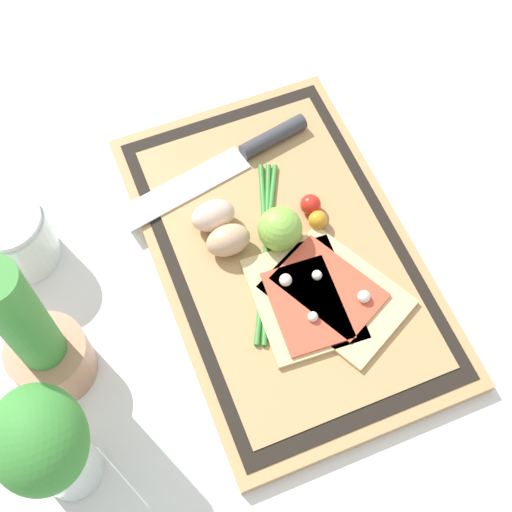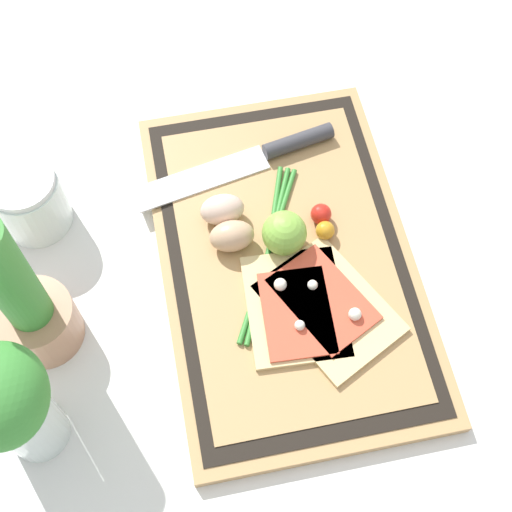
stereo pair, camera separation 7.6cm
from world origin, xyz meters
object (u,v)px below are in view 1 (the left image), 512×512
cherry_tomato_red (311,205)px  knife (246,153)px  egg_pink (213,216)px  lime (278,229)px  cherry_tomato_yellow (318,220)px  sauce_jar (17,240)px  pizza_slice_far (304,300)px  pizza_slice_near (336,293)px  herb_glass (47,447)px  herb_pot (40,344)px  egg_brown (228,240)px

cherry_tomato_red → knife: bearing=22.6°
egg_pink → lime: 0.09m
knife → cherry_tomato_red: 0.12m
lime → cherry_tomato_yellow: size_ratio=2.32×
egg_pink → sauce_jar: bearing=76.5°
knife → pizza_slice_far: bearing=176.6°
pizza_slice_near → herb_glass: size_ratio=1.03×
knife → cherry_tomato_red: size_ratio=10.49×
pizza_slice_far → lime: lime is taller
cherry_tomato_yellow → herb_glass: (-0.18, 0.38, 0.08)m
cherry_tomato_red → herb_pot: size_ratio=0.11×
cherry_tomato_red → herb_pot: 0.38m
egg_brown → herb_glass: 0.33m
pizza_slice_far → cherry_tomato_red: size_ratio=5.70×
pizza_slice_far → knife: 0.23m
cherry_tomato_yellow → herb_glass: herb_glass is taller
egg_pink → herb_pot: bearing=114.5°
egg_pink → cherry_tomato_red: size_ratio=2.09×
cherry_tomato_red → sauce_jar: (0.09, 0.37, 0.01)m
cherry_tomato_yellow → knife: bearing=18.8°
egg_brown → egg_pink: bearing=7.1°
pizza_slice_near → herb_glass: bearing=102.6°
egg_brown → lime: bearing=-102.2°
knife → herb_glass: (-0.32, 0.33, 0.09)m
egg_brown → herb_glass: size_ratio=0.30×
lime → herb_pot: bearing=100.2°
egg_pink → herb_pot: herb_pot is taller
knife → cherry_tomato_yellow: 0.14m
pizza_slice_near → sauce_jar: sauce_jar is taller
lime → cherry_tomato_red: bearing=-65.3°
pizza_slice_far → egg_brown: 0.12m
pizza_slice_near → cherry_tomato_red: cherry_tomato_red is taller
egg_brown → cherry_tomato_red: egg_brown is taller
herb_pot → herb_glass: 0.13m
cherry_tomato_yellow → herb_pot: size_ratio=0.10×
herb_glass → pizza_slice_far: bearing=-75.0°
egg_pink → herb_glass: size_ratio=0.30×
herb_glass → egg_pink: bearing=-47.8°
sauce_jar → knife: bearing=-85.3°
pizza_slice_near → egg_brown: size_ratio=3.48×
pizza_slice_far → sauce_jar: 0.37m
pizza_slice_far → herb_pot: herb_pot is taller
cherry_tomato_yellow → herb_glass: size_ratio=0.13×
knife → egg_brown: egg_brown is taller
cherry_tomato_red → herb_pot: (-0.08, 0.37, 0.05)m
pizza_slice_far → herb_glass: (-0.09, 0.32, 0.09)m
knife → herb_pot: size_ratio=1.13×
pizza_slice_near → pizza_slice_far: (0.01, 0.04, 0.00)m
sauce_jar → herb_glass: (-0.29, 0.01, 0.07)m
pizza_slice_near → cherry_tomato_red: (0.12, -0.02, 0.01)m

